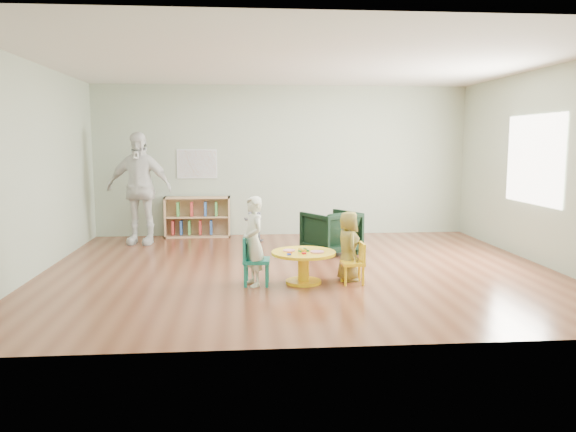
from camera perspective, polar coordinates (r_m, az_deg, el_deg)
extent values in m
plane|color=brown|center=(7.83, 1.12, -5.42)|extent=(7.00, 7.00, 0.00)
cube|color=silver|center=(7.70, 1.18, 14.95)|extent=(7.00, 6.00, 0.10)
cube|color=#9AAC93|center=(10.63, -0.55, 5.62)|extent=(7.00, 0.10, 2.80)
cube|color=#9AAC93|center=(4.68, 5.00, 3.14)|extent=(7.00, 0.10, 2.80)
cube|color=#9AAC93|center=(8.07, -24.49, 4.33)|extent=(0.10, 6.00, 2.80)
cube|color=#9AAC93|center=(8.73, 24.72, 4.51)|extent=(0.10, 6.00, 2.80)
cube|color=white|center=(8.98, 23.70, 5.27)|extent=(0.02, 1.60, 1.30)
cylinder|color=yellow|center=(7.04, 1.59, -5.37)|extent=(0.14, 0.14, 0.37)
cylinder|color=yellow|center=(7.08, 1.58, -6.68)|extent=(0.45, 0.45, 0.04)
cylinder|color=yellow|center=(7.00, 1.59, -3.77)|extent=(0.80, 0.80, 0.04)
cylinder|color=pink|center=(7.02, 0.10, -3.52)|extent=(0.15, 0.15, 0.02)
cylinder|color=pink|center=(6.94, 2.98, -3.66)|extent=(0.17, 0.17, 0.02)
cylinder|color=yellow|center=(6.97, 1.46, -3.48)|extent=(0.09, 0.13, 0.04)
cylinder|color=#126729|center=(6.89, 1.21, -3.61)|extent=(0.04, 0.05, 0.02)
cylinder|color=#126729|center=(7.05, 1.71, -3.36)|extent=(0.04, 0.05, 0.02)
cube|color=red|center=(6.85, 1.64, -3.80)|extent=(0.05, 0.06, 0.02)
cube|color=#FF5E15|center=(6.88, 0.16, -3.74)|extent=(0.06, 0.06, 0.02)
cube|color=#1D33D9|center=(6.77, 0.10, -3.92)|extent=(0.05, 0.06, 0.02)
cube|color=#126729|center=(7.01, 1.93, -3.53)|extent=(0.05, 0.06, 0.02)
cube|color=#16796A|center=(6.94, -3.22, -4.55)|extent=(0.35, 0.35, 0.04)
cube|color=#16796A|center=(6.92, -4.40, -3.23)|extent=(0.06, 0.33, 0.28)
cylinder|color=#16796A|center=(7.11, -4.21, -5.61)|extent=(0.04, 0.04, 0.28)
cylinder|color=#16796A|center=(6.86, -4.36, -6.10)|extent=(0.04, 0.04, 0.28)
cylinder|color=#16796A|center=(7.10, -2.10, -5.62)|extent=(0.04, 0.04, 0.28)
cylinder|color=#16796A|center=(6.85, -2.17, -6.11)|extent=(0.04, 0.04, 0.28)
cube|color=yellow|center=(7.04, 6.58, -4.80)|extent=(0.28, 0.28, 0.04)
cube|color=yellow|center=(7.04, 7.55, -3.67)|extent=(0.03, 0.28, 0.24)
cylinder|color=yellow|center=(6.99, 7.64, -6.07)|extent=(0.03, 0.03, 0.24)
cylinder|color=yellow|center=(7.20, 7.25, -5.66)|extent=(0.03, 0.03, 0.24)
cylinder|color=yellow|center=(6.95, 5.85, -6.13)|extent=(0.03, 0.03, 0.24)
cylinder|color=yellow|center=(7.16, 5.52, -5.71)|extent=(0.03, 0.03, 0.24)
cube|color=tan|center=(10.61, -12.33, -0.12)|extent=(0.03, 0.30, 0.75)
cube|color=tan|center=(10.52, -5.99, -0.05)|extent=(0.03, 0.30, 0.75)
cube|color=tan|center=(10.60, -9.13, -2.01)|extent=(1.20, 0.30, 0.03)
cube|color=tan|center=(10.50, -9.21, 1.86)|extent=(1.20, 0.30, 0.03)
cube|color=tan|center=(10.54, -9.17, -0.08)|extent=(1.14, 0.28, 0.03)
cube|color=tan|center=(10.68, -9.12, 0.01)|extent=(1.20, 0.02, 0.75)
cube|color=#D13A37|center=(10.60, -11.59, -1.17)|extent=(0.04, 0.18, 0.26)
cube|color=#3360B5|center=(10.58, -10.78, -1.16)|extent=(0.04, 0.18, 0.26)
cube|color=#56B151|center=(10.56, -9.97, -1.16)|extent=(0.04, 0.18, 0.26)
cube|color=#D13A37|center=(10.55, -8.89, -1.15)|extent=(0.04, 0.18, 0.26)
cube|color=#3360B5|center=(10.54, -7.80, -1.14)|extent=(0.04, 0.18, 0.26)
cube|color=#56B151|center=(10.54, -11.10, 0.69)|extent=(0.04, 0.18, 0.26)
cube|color=#D13A37|center=(10.51, -9.74, 0.71)|extent=(0.04, 0.18, 0.26)
cube|color=#3360B5|center=(10.50, -8.38, 0.72)|extent=(0.04, 0.18, 0.26)
cube|color=#56B151|center=(10.49, -7.29, 0.73)|extent=(0.04, 0.18, 0.26)
cube|color=white|center=(10.62, -9.22, 5.25)|extent=(0.74, 0.01, 0.54)
cube|color=red|center=(10.61, -9.22, 5.25)|extent=(0.70, 0.00, 0.50)
imported|color=black|center=(8.88, 4.40, -1.65)|extent=(1.00, 1.01, 0.68)
imported|color=white|center=(6.87, -3.56, -2.58)|extent=(0.38, 0.47, 1.10)
imported|color=gold|center=(7.16, 6.15, -3.07)|extent=(0.33, 0.46, 0.89)
imported|color=#171F3B|center=(9.97, -3.50, -0.50)|extent=(0.40, 0.34, 0.73)
imported|color=white|center=(9.99, -14.90, 2.74)|extent=(1.20, 0.67, 1.93)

